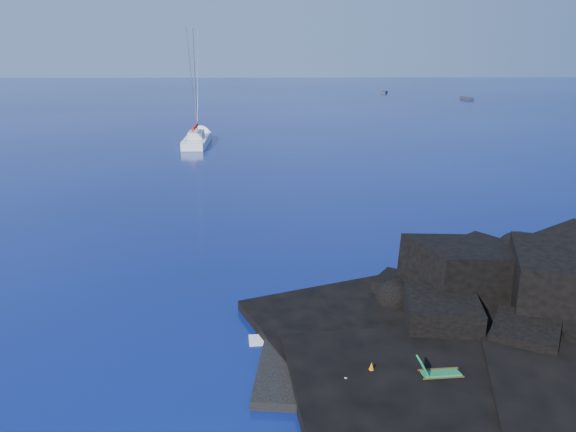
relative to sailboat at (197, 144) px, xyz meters
name	(u,v)px	position (x,y,z in m)	size (l,w,h in m)	color
ground	(253,377)	(8.64, -52.02, 0.00)	(400.00, 400.00, 0.00)	#040B3C
headland	(554,333)	(21.64, -49.02, 0.00)	(24.00, 24.00, 3.60)	black
beach	(369,368)	(13.14, -51.52, 0.00)	(8.50, 6.00, 0.70)	black
surf_foam	(364,314)	(13.64, -47.02, 0.00)	(10.00, 8.00, 0.06)	white
sailboat	(197,144)	(0.00, 0.00, 0.00)	(2.81, 13.39, 14.04)	white
deck_chair	(441,368)	(15.46, -53.01, 0.89)	(1.57, 0.69, 1.08)	#1B7D42
towel	(333,384)	(11.53, -53.13, 0.38)	(2.11, 1.00, 0.06)	white
sunbather	(333,381)	(11.53, -53.13, 0.53)	(1.88, 0.46, 0.25)	tan
marker_cone	(371,369)	(13.01, -52.61, 0.64)	(0.38, 0.38, 0.58)	orange
distant_boat_a	(384,93)	(38.50, 76.47, 0.00)	(1.22, 3.94, 0.52)	#2A2A2F
distant_boat_b	(467,99)	(54.07, 58.62, 0.00)	(1.24, 3.99, 0.53)	#2A292F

